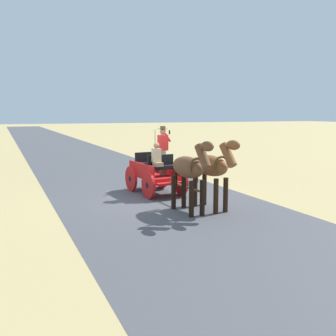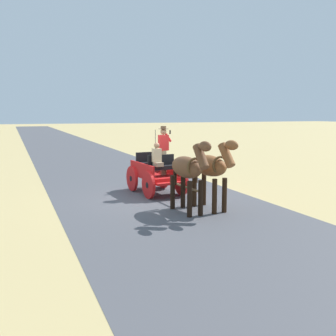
% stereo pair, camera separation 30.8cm
% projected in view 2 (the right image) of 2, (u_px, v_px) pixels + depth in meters
% --- Properties ---
extents(ground_plane, '(200.00, 200.00, 0.00)m').
position_uv_depth(ground_plane, '(153.00, 198.00, 13.73)').
color(ground_plane, tan).
extents(road_surface, '(6.75, 160.00, 0.01)m').
position_uv_depth(road_surface, '(153.00, 198.00, 13.73)').
color(road_surface, '#4C4C51').
rests_on(road_surface, ground).
extents(horse_drawn_carriage, '(1.61, 4.52, 2.50)m').
position_uv_depth(horse_drawn_carriage, '(157.00, 172.00, 14.44)').
color(horse_drawn_carriage, red).
rests_on(horse_drawn_carriage, ground).
extents(horse_near_side, '(0.75, 2.14, 2.21)m').
position_uv_depth(horse_near_side, '(211.00, 167.00, 11.87)').
color(horse_near_side, brown).
rests_on(horse_near_side, ground).
extents(horse_off_side, '(0.66, 2.13, 2.21)m').
position_uv_depth(horse_off_side, '(188.00, 169.00, 11.51)').
color(horse_off_side, brown).
rests_on(horse_off_side, ground).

